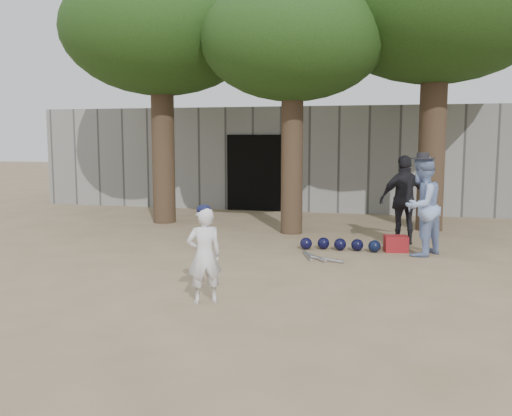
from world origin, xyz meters
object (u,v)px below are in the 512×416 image
(boy_player, at_px, (204,255))
(spectator_dark, at_px, (405,200))
(red_bag, at_px, (396,244))
(spectator_blue, at_px, (421,206))

(boy_player, distance_m, spectator_dark, 5.47)
(red_bag, bearing_deg, boy_player, -120.40)
(spectator_blue, xyz_separation_m, spectator_dark, (-0.28, 1.06, -0.00))
(boy_player, xyz_separation_m, spectator_dark, (2.50, 4.85, 0.27))
(spectator_blue, height_order, red_bag, spectator_blue)
(spectator_dark, distance_m, red_bag, 1.12)
(boy_player, relative_size, spectator_blue, 0.70)
(boy_player, bearing_deg, spectator_dark, -148.03)
(spectator_dark, height_order, red_bag, spectator_dark)
(spectator_blue, height_order, spectator_dark, spectator_blue)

